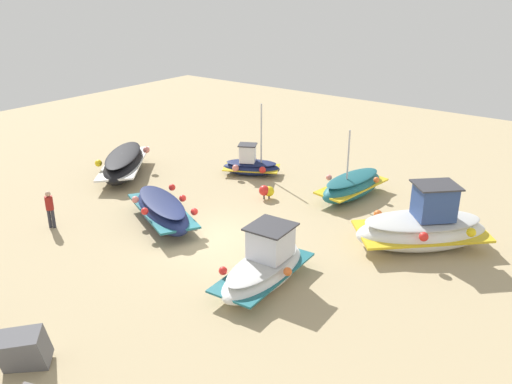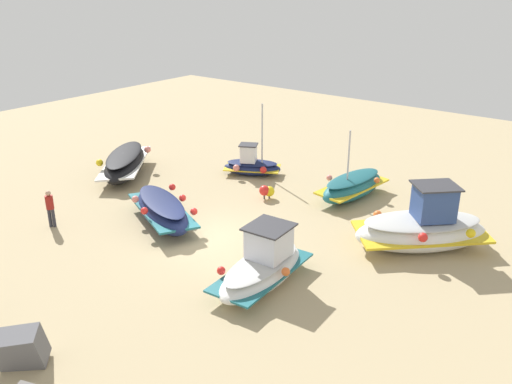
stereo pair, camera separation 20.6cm
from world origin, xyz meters
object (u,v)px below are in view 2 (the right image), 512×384
object	(u,v)px
fishing_boat_5	(162,210)
person_walking	(50,206)
fishing_boat_3	(125,163)
fishing_boat_0	(263,266)
fishing_boat_1	(353,186)
mooring_buoy_0	(264,191)
mooring_buoy_1	(269,191)
fishing_boat_4	(252,165)
fishing_boat_2	(423,228)

from	to	relation	value
fishing_boat_5	person_walking	xyz separation A→B (m)	(3.37, 3.07, 0.33)
fishing_boat_3	fishing_boat_0	bearing A→B (deg)	31.60
fishing_boat_1	mooring_buoy_0	world-z (taller)	fishing_boat_1
person_walking	fishing_boat_3	bearing A→B (deg)	-12.07
fishing_boat_3	person_walking	xyz separation A→B (m)	(-2.61, 6.05, 0.26)
fishing_boat_3	mooring_buoy_1	bearing A→B (deg)	64.83
fishing_boat_0	fishing_boat_4	bearing A→B (deg)	36.43
fishing_boat_5	mooring_buoy_1	size ratio (longest dim) A/B	8.30
fishing_boat_2	fishing_boat_5	xyz separation A→B (m)	(9.52, 4.52, -0.23)
fishing_boat_4	fishing_boat_5	size ratio (longest dim) A/B	0.77
person_walking	mooring_buoy_1	distance (m)	9.65
fishing_boat_0	fishing_boat_4	distance (m)	10.94
fishing_boat_4	person_walking	distance (m)	10.48
fishing_boat_2	fishing_boat_3	distance (m)	15.58
fishing_boat_0	fishing_boat_3	world-z (taller)	fishing_boat_0
fishing_boat_2	person_walking	distance (m)	14.95
fishing_boat_1	person_walking	distance (m)	13.40
fishing_boat_1	fishing_boat_3	bearing A→B (deg)	118.49
person_walking	mooring_buoy_0	size ratio (longest dim) A/B	2.39
fishing_boat_1	mooring_buoy_1	xyz separation A→B (m)	(3.05, 2.43, -0.24)
fishing_boat_0	fishing_boat_4	size ratio (longest dim) A/B	1.14
person_walking	mooring_buoy_1	size ratio (longest dim) A/B	2.69
fishing_boat_3	fishing_boat_5	distance (m)	6.68
person_walking	fishing_boat_1	bearing A→B (deg)	-74.09
fishing_boat_4	fishing_boat_5	distance (m)	7.11
mooring_buoy_0	mooring_buoy_1	distance (m)	0.26
fishing_boat_0	person_walking	world-z (taller)	fishing_boat_0
fishing_boat_2	fishing_boat_1	bearing A→B (deg)	103.27
fishing_boat_5	fishing_boat_3	bearing A→B (deg)	178.59
fishing_boat_5	person_walking	bearing A→B (deg)	-112.63
fishing_boat_0	fishing_boat_2	xyz separation A→B (m)	(-3.23, -5.81, 0.15)
fishing_boat_0	fishing_boat_5	bearing A→B (deg)	74.67
fishing_boat_0	person_walking	size ratio (longest dim) A/B	2.72
fishing_boat_0	fishing_boat_2	size ratio (longest dim) A/B	0.85
fishing_boat_2	fishing_boat_3	bearing A→B (deg)	141.36
fishing_boat_1	person_walking	size ratio (longest dim) A/B	2.69
fishing_boat_4	person_walking	size ratio (longest dim) A/B	2.38
fishing_boat_0	mooring_buoy_0	size ratio (longest dim) A/B	6.52
fishing_boat_1	mooring_buoy_1	distance (m)	3.90
fishing_boat_4	fishing_boat_5	bearing A→B (deg)	68.03
fishing_boat_2	fishing_boat_5	bearing A→B (deg)	161.08
mooring_buoy_0	fishing_boat_2	bearing A→B (deg)	178.24
mooring_buoy_0	mooring_buoy_1	world-z (taller)	mooring_buoy_0
fishing_boat_4	fishing_boat_3	bearing A→B (deg)	9.95
fishing_boat_3	fishing_boat_2	bearing A→B (deg)	56.45
fishing_boat_2	mooring_buoy_1	distance (m)	7.60
mooring_buoy_1	person_walking	bearing A→B (deg)	56.51
fishing_boat_0	fishing_boat_1	bearing A→B (deg)	4.77
fishing_boat_4	fishing_boat_0	bearing A→B (deg)	102.00
mooring_buoy_0	mooring_buoy_1	size ratio (longest dim) A/B	1.12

